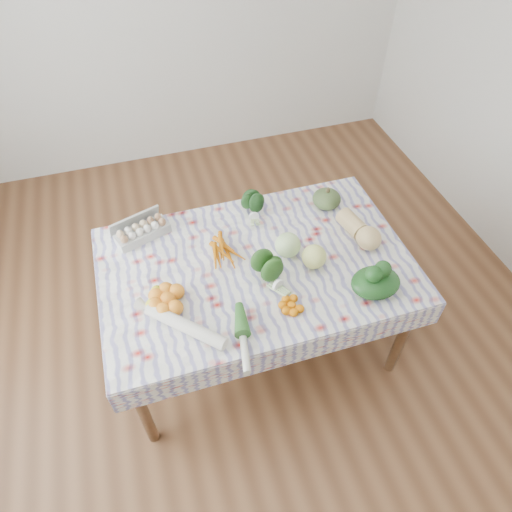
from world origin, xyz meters
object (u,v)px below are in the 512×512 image
egg_carton (142,232)px  cabbage (288,245)px  kabocha_squash (327,199)px  butternut_squash (360,228)px  grapefruit (314,257)px  dining_table (256,273)px

egg_carton → cabbage: (0.73, -0.36, 0.03)m
kabocha_squash → cabbage: 0.47m
egg_carton → kabocha_squash: 1.09m
egg_carton → butternut_squash: bearing=-36.4°
egg_carton → grapefruit: bearing=-49.0°
butternut_squash → grapefruit: 0.34m
dining_table → cabbage: bearing=4.8°
dining_table → kabocha_squash: kabocha_squash is taller
grapefruit → kabocha_squash: bearing=59.0°
dining_table → kabocha_squash: (0.54, 0.32, 0.14)m
dining_table → egg_carton: (-0.55, 0.38, 0.12)m
egg_carton → grapefruit: size_ratio=2.31×
dining_table → egg_carton: egg_carton is taller
kabocha_squash → grapefruit: 0.49m
cabbage → butternut_squash: 0.43m
cabbage → kabocha_squash: bearing=40.4°
egg_carton → kabocha_squash: kabocha_squash is taller
kabocha_squash → cabbage: size_ratio=1.22×
kabocha_squash → dining_table: bearing=-149.4°
dining_table → grapefruit: size_ratio=12.22×
cabbage → grapefruit: bearing=-48.0°
egg_carton → grapefruit: (0.84, -0.48, 0.03)m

